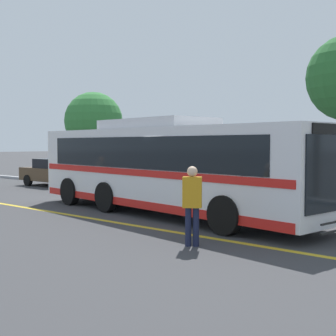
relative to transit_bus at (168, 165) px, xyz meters
The scene contains 8 objects.
ground_plane 2.16m from the transit_bus, ahead, with size 220.00×220.00×0.00m, color #38383A.
lane_strip_0 2.71m from the transit_bus, 89.61° to the right, with size 0.20×31.43×0.01m, color gold.
curb_strip 5.03m from the transit_bus, 89.82° to the left, with size 39.43×0.36×0.15m, color #99999E.
transit_bus is the anchor object (origin of this frame).
parked_car_0 11.44m from the transit_bus, 162.88° to the left, with size 4.40×1.81×1.47m.
parked_car_1 5.68m from the transit_bus, 138.90° to the left, with size 4.48×2.12×1.35m.
pedestrian_1 4.79m from the transit_bus, 42.14° to the right, with size 0.47×0.42×1.78m.
tree_1 17.67m from the transit_bus, 148.01° to the left, with size 3.94×3.94×5.76m.
Camera 1 is at (8.44, -11.06, 2.28)m, focal length 50.00 mm.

